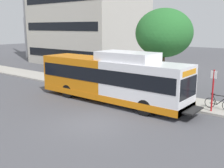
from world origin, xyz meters
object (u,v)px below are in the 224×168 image
Objects in this scene: bus_stop_sign_pole at (213,87)px; bicycle_parked at (219,103)px; street_tree_near_stop at (164,33)px; transit_bus at (111,78)px.

bicycle_parked is at bearing -20.43° from bus_stop_sign_pole.
street_tree_near_stop is at bearing 72.39° from bicycle_parked.
street_tree_near_stop reaches higher than bicycle_parked.
street_tree_near_stop is (4.00, -1.92, 3.11)m from transit_bus.
bus_stop_sign_pole is 5.98m from street_tree_near_stop.
bus_stop_sign_pole is at bearing -74.20° from transit_bus.
transit_bus reaches higher than bus_stop_sign_pole.
bicycle_parked is 6.61m from street_tree_near_stop.
bus_stop_sign_pole is (1.84, -6.51, -0.05)m from transit_bus.
bicycle_parked is at bearing -69.90° from transit_bus.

